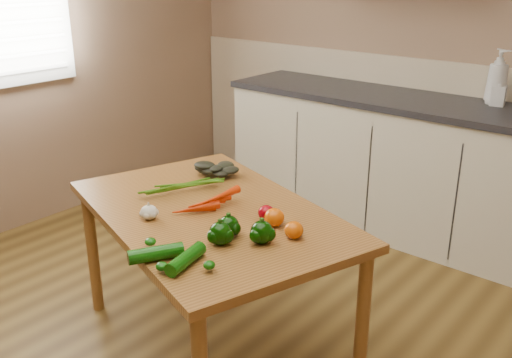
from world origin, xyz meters
The scene contains 16 objects.
room centered at (0.00, 0.17, 1.25)m, with size 4.04×5.04×2.64m.
counter_run centered at (0.21, 2.19, 0.46)m, with size 2.84×0.64×1.14m.
table centered at (-0.07, 0.46, 0.62)m, with size 1.50×1.20×0.70m.
soap_bottle_a centered at (0.47, 2.36, 1.06)m, with size 0.13×0.13×0.33m, color silver.
soap_bottle_b centered at (0.50, 2.33, 0.99)m, with size 0.08×0.08×0.18m, color silver.
carrot_bunch centered at (-0.15, 0.49, 0.73)m, with size 0.24×0.19×0.07m, color red, non-canonical shape.
leafy_greens centered at (-0.34, 0.78, 0.74)m, with size 0.19×0.17×0.09m, color black, non-canonical shape.
garlic_bulb centered at (-0.20, 0.23, 0.73)m, with size 0.07×0.07×0.06m, color silver.
pepper_a centered at (0.16, 0.33, 0.74)m, with size 0.08×0.08×0.08m, color black.
pepper_b centered at (0.30, 0.37, 0.74)m, with size 0.09×0.09×0.09m, color black.
pepper_c centered at (0.18, 0.26, 0.74)m, with size 0.09×0.09×0.09m, color black.
tomato_a centered at (0.18, 0.54, 0.73)m, with size 0.07×0.07×0.06m, color #84020A.
tomato_b centered at (0.24, 0.51, 0.74)m, with size 0.08×0.08×0.07m, color #D25205.
tomato_c centered at (0.36, 0.48, 0.73)m, with size 0.07×0.07×0.07m, color #D25205.
zucchini_a centered at (0.20, 0.06, 0.72)m, with size 0.05×0.05×0.19m, color #0A4107.
zucchini_b centered at (0.09, 0.02, 0.72)m, with size 0.05×0.05×0.20m, color #0A4107.
Camera 1 is at (1.51, -1.13, 1.69)m, focal length 40.00 mm.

